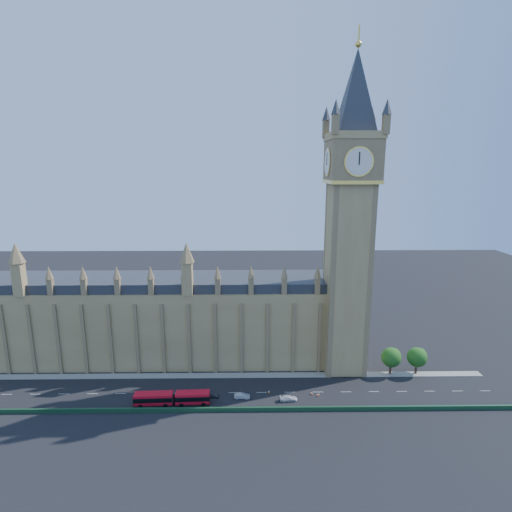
{
  "coord_description": "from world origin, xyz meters",
  "views": [
    {
      "loc": [
        8.94,
        -102.23,
        62.3
      ],
      "look_at": [
        10.46,
        10.0,
        37.53
      ],
      "focal_mm": 28.0,
      "sensor_mm": 36.0,
      "label": 1
    }
  ],
  "objects_px": {
    "car_grey": "(212,395)",
    "car_white": "(289,398)",
    "red_bus": "(172,398)",
    "car_silver": "(242,396)"
  },
  "relations": [
    {
      "from": "car_silver",
      "to": "car_grey",
      "type": "bearing_deg",
      "value": 87.59
    },
    {
      "from": "car_grey",
      "to": "car_silver",
      "type": "bearing_deg",
      "value": -90.2
    },
    {
      "from": "red_bus",
      "to": "car_white",
      "type": "relative_size",
      "value": 4.22
    },
    {
      "from": "car_grey",
      "to": "red_bus",
      "type": "bearing_deg",
      "value": 113.15
    },
    {
      "from": "car_grey",
      "to": "car_white",
      "type": "xyz_separation_m",
      "value": [
        21.2,
        -2.1,
        0.02
      ]
    },
    {
      "from": "red_bus",
      "to": "car_white",
      "type": "distance_m",
      "value": 31.56
    },
    {
      "from": "car_white",
      "to": "car_silver",
      "type": "bearing_deg",
      "value": 77.05
    },
    {
      "from": "red_bus",
      "to": "car_grey",
      "type": "bearing_deg",
      "value": 15.93
    },
    {
      "from": "red_bus",
      "to": "car_silver",
      "type": "relative_size",
      "value": 4.65
    },
    {
      "from": "car_white",
      "to": "red_bus",
      "type": "bearing_deg",
      "value": 85.37
    }
  ]
}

